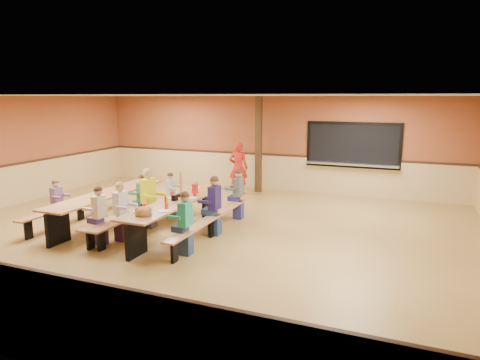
% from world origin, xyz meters
% --- Properties ---
extents(ground, '(12.00, 12.00, 0.00)m').
position_xyz_m(ground, '(0.00, 0.00, 0.00)').
color(ground, olive).
rests_on(ground, ground).
extents(room_envelope, '(12.04, 10.04, 3.02)m').
position_xyz_m(room_envelope, '(0.00, 0.00, 0.69)').
color(room_envelope, brown).
rests_on(room_envelope, ground).
extents(kitchen_pass_through, '(2.78, 0.28, 1.38)m').
position_xyz_m(kitchen_pass_through, '(2.60, 4.96, 1.49)').
color(kitchen_pass_through, black).
rests_on(kitchen_pass_through, ground).
extents(structural_post, '(0.18, 0.18, 3.00)m').
position_xyz_m(structural_post, '(-0.20, 4.40, 1.50)').
color(structural_post, '#332211').
rests_on(structural_post, ground).
extents(cafeteria_table_main, '(1.91, 3.70, 0.74)m').
position_xyz_m(cafeteria_table_main, '(-0.46, -0.19, 0.53)').
color(cafeteria_table_main, '#A96C43').
rests_on(cafeteria_table_main, ground).
extents(cafeteria_table_second, '(1.91, 3.70, 0.74)m').
position_xyz_m(cafeteria_table_second, '(-2.36, -0.21, 0.53)').
color(cafeteria_table_second, '#A96C43').
rests_on(cafeteria_table_second, ground).
extents(seated_child_white_left, '(0.38, 0.31, 1.24)m').
position_xyz_m(seated_child_white_left, '(-1.28, -1.10, 0.62)').
color(seated_child_white_left, silver).
rests_on(seated_child_white_left, ground).
extents(seated_adult_yellow, '(0.44, 0.36, 1.36)m').
position_xyz_m(seated_adult_yellow, '(-1.28, -0.08, 0.68)').
color(seated_adult_yellow, yellow).
rests_on(seated_adult_yellow, ground).
extents(seated_child_grey_left, '(0.32, 0.26, 1.10)m').
position_xyz_m(seated_child_grey_left, '(-1.28, 0.90, 0.55)').
color(seated_child_grey_left, '#B2B2B2').
rests_on(seated_child_grey_left, ground).
extents(seated_child_teal_right, '(0.37, 0.30, 1.22)m').
position_xyz_m(seated_child_teal_right, '(0.37, -1.31, 0.61)').
color(seated_child_teal_right, '#209073').
rests_on(seated_child_teal_right, ground).
extents(seated_child_navy_right, '(0.41, 0.33, 1.28)m').
position_xyz_m(seated_child_navy_right, '(0.37, -0.02, 0.64)').
color(seated_child_navy_right, '#20174C').
rests_on(seated_child_navy_right, ground).
extents(seated_child_char_right, '(0.37, 0.31, 1.22)m').
position_xyz_m(seated_child_char_right, '(0.37, 1.34, 0.61)').
color(seated_child_char_right, '#484E51').
rests_on(seated_child_char_right, ground).
extents(seated_child_purple_sec, '(0.33, 0.27, 1.12)m').
position_xyz_m(seated_child_purple_sec, '(-3.19, -0.92, 0.56)').
color(seated_child_purple_sec, '#744E77').
rests_on(seated_child_purple_sec, ground).
extents(seated_child_green_sec, '(0.36, 0.29, 1.19)m').
position_xyz_m(seated_child_green_sec, '(-1.54, 0.06, 0.59)').
color(seated_child_green_sec, '#306A50').
rests_on(seated_child_green_sec, ground).
extents(seated_child_tan_sec, '(0.36, 0.30, 1.20)m').
position_xyz_m(seated_child_tan_sec, '(-1.54, -1.45, 0.60)').
color(seated_child_tan_sec, beige).
rests_on(seated_child_tan_sec, ground).
extents(standing_woman, '(0.66, 0.50, 1.62)m').
position_xyz_m(standing_woman, '(-0.69, 3.92, 0.81)').
color(standing_woman, red).
rests_on(standing_woman, ground).
extents(punch_pitcher, '(0.16, 0.16, 0.22)m').
position_xyz_m(punch_pitcher, '(-0.43, 0.58, 0.85)').
color(punch_pitcher, red).
rests_on(punch_pitcher, cafeteria_table_main).
extents(chip_bowl, '(0.32, 0.32, 0.15)m').
position_xyz_m(chip_bowl, '(-0.44, -1.50, 0.81)').
color(chip_bowl, orange).
rests_on(chip_bowl, cafeteria_table_main).
extents(napkin_dispenser, '(0.10, 0.14, 0.13)m').
position_xyz_m(napkin_dispenser, '(-0.50, -0.24, 0.80)').
color(napkin_dispenser, black).
rests_on(napkin_dispenser, cafeteria_table_main).
extents(condiment_mustard, '(0.06, 0.06, 0.17)m').
position_xyz_m(condiment_mustard, '(-0.46, -0.60, 0.82)').
color(condiment_mustard, yellow).
rests_on(condiment_mustard, cafeteria_table_main).
extents(condiment_ketchup, '(0.06, 0.06, 0.17)m').
position_xyz_m(condiment_ketchup, '(-0.52, -0.57, 0.82)').
color(condiment_ketchup, '#B2140F').
rests_on(condiment_ketchup, cafeteria_table_main).
extents(table_paddle, '(0.16, 0.16, 0.56)m').
position_xyz_m(table_paddle, '(-0.57, 0.18, 0.88)').
color(table_paddle, black).
rests_on(table_paddle, cafeteria_table_main).
extents(place_settings, '(0.65, 3.30, 0.11)m').
position_xyz_m(place_settings, '(-0.46, -0.19, 0.80)').
color(place_settings, beige).
rests_on(place_settings, cafeteria_table_main).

